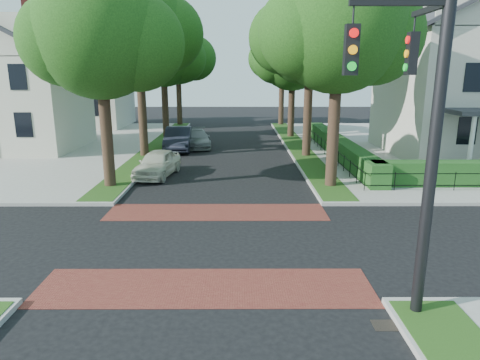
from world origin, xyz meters
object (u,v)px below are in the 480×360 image
(traffic_signal, at_px, (423,116))
(parked_car_middle, at_px, (178,139))
(parked_car_front, at_px, (157,163))
(parked_car_rear, at_px, (197,139))

(traffic_signal, relative_size, parked_car_middle, 1.54)
(parked_car_middle, bearing_deg, parked_car_front, -93.05)
(traffic_signal, bearing_deg, parked_car_front, 121.29)
(traffic_signal, distance_m, parked_car_front, 16.82)
(parked_car_middle, distance_m, parked_car_rear, 1.79)
(traffic_signal, bearing_deg, parked_car_rear, 107.00)
(traffic_signal, relative_size, parked_car_front, 1.87)
(parked_car_front, bearing_deg, traffic_signal, -49.75)
(traffic_signal, distance_m, parked_car_middle, 24.12)
(parked_car_front, xyz_separation_m, parked_car_middle, (0.04, 8.29, 0.12))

